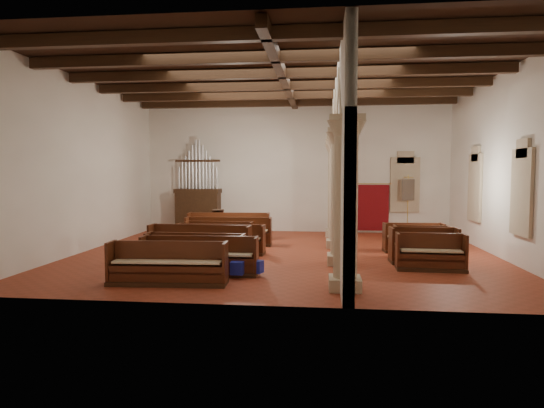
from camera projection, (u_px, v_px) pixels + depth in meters
The scene contains 32 objects.
floor at pixel (284, 254), 15.39m from camera, with size 14.00×14.00×0.00m, color maroon.
ceiling at pixel (285, 74), 14.97m from camera, with size 14.00×14.00×0.00m, color black.
wall_back at pixel (295, 167), 21.13m from camera, with size 14.00×0.02×6.00m, color white.
wall_front at pixel (261, 161), 9.23m from camera, with size 14.00×0.02×6.00m, color white.
wall_left at pixel (86, 166), 15.93m from camera, with size 0.02×12.00×6.00m, color white.
wall_right at pixel (504, 165), 14.42m from camera, with size 0.02×12.00×6.00m, color white.
ceiling_beams at pixel (285, 80), 14.98m from camera, with size 13.80×11.80×0.30m, color #382212, non-canonical shape.
arcade at pixel (339, 148), 14.94m from camera, with size 0.90×11.90×6.00m.
window_right_a at pixel (523, 192), 12.99m from camera, with size 0.03×1.00×2.20m, color #2D6653.
window_right_b at pixel (476, 188), 16.96m from camera, with size 0.03×1.00×2.20m, color #2D6653.
window_back at pixel (405, 185), 20.62m from camera, with size 1.00×0.03×2.20m, color #2D6653.
pipe_organ at pixel (198, 202), 21.23m from camera, with size 2.10×0.85×4.40m.
lectern at pixel (218, 225), 19.71m from camera, with size 0.56×0.59×1.20m.
dossal_curtain at pixel (371, 207), 20.80m from camera, with size 1.80×0.07×2.17m.
processional_banner at pixel (407, 216), 20.14m from camera, with size 0.58×0.74×2.66m.
hymnal_box_a at pixel (237, 268), 11.88m from camera, with size 0.33×0.27×0.33m, color navy.
hymnal_box_b at pixel (256, 267), 12.07m from camera, with size 0.33×0.27×0.33m, color navy.
hymnal_box_c at pixel (248, 248), 15.13m from camera, with size 0.31×0.25×0.31m, color navy.
tube_heater_a at pixel (154, 271), 12.06m from camera, with size 0.09×0.09×0.89m, color white.
tube_heater_b at pixel (182, 266), 12.69m from camera, with size 0.11×0.11×1.15m, color white.
nave_pew_0 at pixel (168, 270), 11.22m from camera, with size 2.97×0.86×1.06m.
nave_pew_1 at pixel (200, 262), 12.32m from camera, with size 3.19×0.79×1.03m.
nave_pew_2 at pixel (195, 256), 13.35m from camera, with size 2.97×0.76×0.98m.
nave_pew_3 at pixel (200, 248), 14.50m from camera, with size 3.32×0.88×1.09m.
nave_pew_4 at pixel (220, 244), 15.48m from camera, with size 3.09×0.81×1.00m.
nave_pew_5 at pixel (219, 239), 16.68m from camera, with size 2.51×0.72×0.96m.
nave_pew_6 at pixel (228, 236), 17.25m from camera, with size 3.29×0.83×1.06m.
nave_pew_7 at pixel (229, 231), 18.74m from camera, with size 3.39×0.91×1.10m.
aisle_pew_0 at pixel (430, 258), 12.85m from camera, with size 1.92×0.78×1.04m.
aisle_pew_1 at pixel (424, 251), 13.82m from camera, with size 2.04×0.82×1.09m.
aisle_pew_2 at pixel (421, 247), 14.62m from camera, with size 1.78×0.79×1.05m.
aisle_pew_3 at pixel (413, 242), 15.75m from camera, with size 2.07×0.80×1.00m.
Camera 1 is at (1.23, -15.19, 2.77)m, focal length 30.00 mm.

